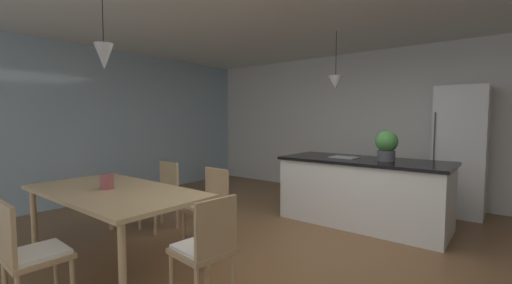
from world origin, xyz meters
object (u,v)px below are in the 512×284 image
object	(u,v)px
chair_far_left	(161,193)
chair_near_right	(30,253)
chair_far_right	(208,204)
vase_on_dining_table	(107,182)
chair_kitchen_end	(206,247)
refrigerator	(460,151)
potted_plant_on_island	(387,145)
kitchen_island	(363,191)
dining_table	(114,195)

from	to	relation	value
chair_far_left	chair_near_right	distance (m)	1.99
chair_far_right	vase_on_dining_table	bearing A→B (deg)	-120.53
chair_near_right	chair_far_right	xyz separation A→B (m)	(0.00, 1.77, 0.00)
chair_kitchen_end	refrigerator	size ratio (longest dim) A/B	0.45
refrigerator	potted_plant_on_island	bearing A→B (deg)	-116.81
chair_kitchen_end	chair_far_left	bearing A→B (deg)	153.94
chair_far_right	kitchen_island	distance (m)	2.16
refrigerator	potted_plant_on_island	xyz separation A→B (m)	(-0.68, -1.35, 0.15)
chair_kitchen_end	refrigerator	xyz separation A→B (m)	(1.19, 4.08, 0.49)
kitchen_island	potted_plant_on_island	size ratio (longest dim) A/B	5.50
dining_table	vase_on_dining_table	distance (m)	0.16
chair_far_right	potted_plant_on_island	world-z (taller)	potted_plant_on_island
chair_near_right	kitchen_island	distance (m)	3.79
potted_plant_on_island	kitchen_island	bearing A→B (deg)	180.00
chair_near_right	kitchen_island	size ratio (longest dim) A/B	0.40
dining_table	chair_near_right	xyz separation A→B (m)	(0.45, -0.89, -0.20)
dining_table	chair_far_right	xyz separation A→B (m)	(0.45, 0.89, -0.20)
chair_kitchen_end	dining_table	bearing A→B (deg)	179.79
dining_table	vase_on_dining_table	xyz separation A→B (m)	(-0.08, -0.02, 0.14)
chair_near_right	vase_on_dining_table	world-z (taller)	vase_on_dining_table
chair_near_right	potted_plant_on_island	size ratio (longest dim) A/B	2.18
kitchen_island	vase_on_dining_table	size ratio (longest dim) A/B	14.32
chair_kitchen_end	vase_on_dining_table	bearing A→B (deg)	-179.27
potted_plant_on_island	dining_table	bearing A→B (deg)	-124.53
dining_table	vase_on_dining_table	size ratio (longest dim) A/B	13.05
chair_far_right	kitchen_island	size ratio (longest dim) A/B	0.40
chair_far_left	vase_on_dining_table	bearing A→B (deg)	-68.02
dining_table	potted_plant_on_island	world-z (taller)	potted_plant_on_island
chair_far_right	potted_plant_on_island	distance (m)	2.42
chair_kitchen_end	potted_plant_on_island	xyz separation A→B (m)	(0.51, 2.74, 0.64)
chair_near_right	vase_on_dining_table	bearing A→B (deg)	121.70
kitchen_island	chair_kitchen_end	bearing A→B (deg)	-94.27
chair_kitchen_end	chair_near_right	world-z (taller)	same
kitchen_island	refrigerator	size ratio (longest dim) A/B	1.13
dining_table	refrigerator	world-z (taller)	refrigerator
chair_far_right	refrigerator	world-z (taller)	refrigerator
dining_table	chair_far_left	size ratio (longest dim) A/B	2.30
chair_far_left	refrigerator	world-z (taller)	refrigerator
chair_near_right	dining_table	bearing A→B (deg)	116.87
refrigerator	potted_plant_on_island	distance (m)	1.52
dining_table	refrigerator	bearing A→B (deg)	57.88
chair_far_left	vase_on_dining_table	size ratio (longest dim) A/B	5.67
chair_kitchen_end	potted_plant_on_island	world-z (taller)	potted_plant_on_island
chair_near_right	kitchen_island	xyz separation A→B (m)	(1.13, 3.62, -0.01)
chair_far_left	chair_kitchen_end	xyz separation A→B (m)	(1.82, -0.89, 0.00)
dining_table	potted_plant_on_island	bearing A→B (deg)	55.47
refrigerator	vase_on_dining_table	distance (m)	4.88
kitchen_island	potted_plant_on_island	xyz separation A→B (m)	(0.30, 0.00, 0.65)
chair_kitchen_end	kitchen_island	xyz separation A→B (m)	(0.20, 2.74, -0.01)
chair_far_left	potted_plant_on_island	distance (m)	3.04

